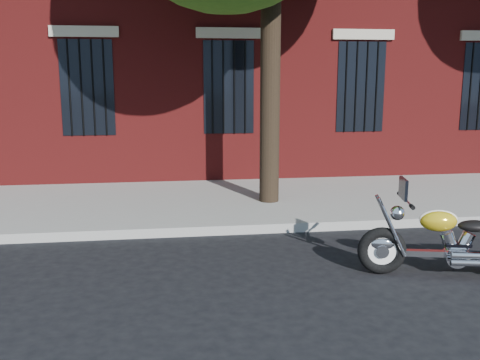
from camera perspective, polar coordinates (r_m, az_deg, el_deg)
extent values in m
plane|color=black|center=(7.24, 3.52, -8.72)|extent=(120.00, 120.00, 0.00)
cube|color=gray|center=(8.51, 1.71, -5.15)|extent=(40.00, 0.16, 0.15)
cube|color=gray|center=(10.31, -0.01, -2.27)|extent=(40.00, 3.60, 0.15)
cube|color=black|center=(11.87, -1.24, 9.84)|extent=(1.10, 0.14, 2.00)
cube|color=#B2A893|center=(11.87, -1.25, 15.39)|extent=(1.40, 0.20, 0.22)
cylinder|color=black|center=(11.79, -1.20, 9.83)|extent=(0.04, 0.04, 2.00)
cylinder|color=black|center=(9.76, 3.25, 11.33)|extent=(0.36, 0.36, 5.00)
torus|color=black|center=(6.94, 14.89, -7.29)|extent=(0.62, 0.26, 0.61)
cylinder|color=white|center=(6.94, 14.89, -7.29)|extent=(0.45, 0.15, 0.45)
ellipsoid|color=white|center=(6.91, 14.92, -6.58)|extent=(0.34, 0.18, 0.17)
cube|color=white|center=(7.15, 21.73, -7.33)|extent=(1.34, 0.38, 0.07)
cylinder|color=white|center=(7.17, 22.06, -7.46)|extent=(0.32, 0.22, 0.29)
ellipsoid|color=gold|center=(6.98, 20.40, -4.12)|extent=(0.49, 0.35, 0.26)
ellipsoid|color=black|center=(7.13, 23.88, -4.52)|extent=(0.48, 0.35, 0.14)
cylinder|color=white|center=(6.82, 17.25, -2.07)|extent=(0.19, 0.70, 0.03)
sphere|color=white|center=(6.84, 16.43, -3.39)|extent=(0.22, 0.22, 0.18)
cube|color=black|center=(6.78, 17.02, -0.87)|extent=(0.11, 0.36, 0.25)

